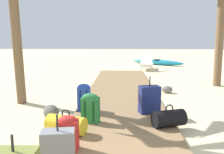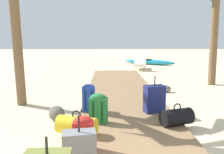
% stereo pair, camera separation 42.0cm
% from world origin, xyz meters
% --- Properties ---
extents(ground_plane, '(60.00, 60.00, 0.00)m').
position_xyz_m(ground_plane, '(0.00, 4.25, 0.00)').
color(ground_plane, beige).
extents(boardwalk, '(2.04, 10.61, 0.08)m').
position_xyz_m(boardwalk, '(0.00, 5.31, 0.04)').
color(boardwalk, olive).
rests_on(boardwalk, ground).
extents(suitcase_grey, '(0.42, 0.27, 0.72)m').
position_xyz_m(suitcase_grey, '(-0.75, 1.65, 0.34)').
color(suitcase_grey, slate).
rests_on(suitcase_grey, boardwalk).
extents(duffel_bag_yellow, '(0.73, 0.49, 0.42)m').
position_xyz_m(duffel_bag_yellow, '(-0.93, 2.81, 0.24)').
color(duffel_bag_yellow, gold).
rests_on(duffel_bag_yellow, boardwalk).
extents(backpack_green, '(0.36, 0.24, 0.57)m').
position_xyz_m(backpack_green, '(-0.59, 3.35, 0.38)').
color(backpack_green, '#237538').
rests_on(backpack_green, boardwalk).
extents(backpack_red, '(0.28, 0.24, 0.52)m').
position_xyz_m(backpack_red, '(-0.76, 2.20, 0.35)').
color(backpack_red, red).
rests_on(backpack_red, boardwalk).
extents(suitcase_navy, '(0.48, 0.35, 0.80)m').
position_xyz_m(suitcase_navy, '(0.61, 3.98, 0.38)').
color(suitcase_navy, navy).
rests_on(suitcase_navy, boardwalk).
extents(backpack_blue, '(0.30, 0.24, 0.60)m').
position_xyz_m(backpack_blue, '(-0.83, 4.09, 0.40)').
color(backpack_blue, '#2847B7').
rests_on(backpack_blue, boardwalk).
extents(duffel_bag_black, '(0.66, 0.48, 0.42)m').
position_xyz_m(duffel_bag_black, '(0.88, 3.19, 0.24)').
color(duffel_bag_black, black).
rests_on(duffel_bag_black, boardwalk).
extents(lounge_chair, '(0.87, 1.64, 0.77)m').
position_xyz_m(lounge_chair, '(1.35, 11.49, 0.33)').
color(lounge_chair, white).
rests_on(lounge_chair, ground).
extents(kayak, '(3.15, 2.31, 0.34)m').
position_xyz_m(kayak, '(2.25, 13.94, 0.17)').
color(kayak, teal).
rests_on(kayak, ground).
extents(rock_left_far, '(0.49, 0.52, 0.31)m').
position_xyz_m(rock_left_far, '(-1.45, 3.68, 0.16)').
color(rock_left_far, '#5B5651').
rests_on(rock_left_far, ground).
extents(rock_right_near, '(0.40, 0.37, 0.22)m').
position_xyz_m(rock_right_near, '(1.42, 6.21, 0.11)').
color(rock_right_near, slate).
rests_on(rock_right_near, ground).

